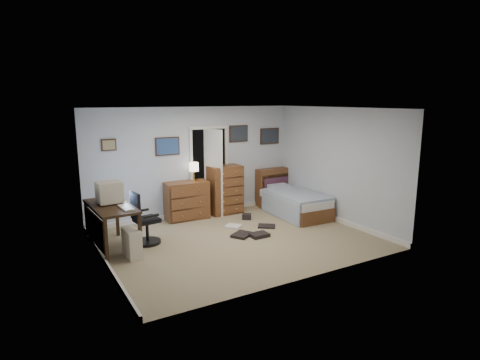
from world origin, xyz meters
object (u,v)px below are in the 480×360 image
at_px(computer_desk, 106,216).
at_px(office_chair, 144,224).
at_px(tall_dresser, 225,190).
at_px(low_dresser, 186,200).
at_px(bed, 294,203).

relative_size(computer_desk, office_chair, 1.44).
bearing_deg(office_chair, tall_dresser, 19.07).
xyz_separation_m(computer_desk, low_dresser, (1.98, 1.08, -0.20)).
height_order(low_dresser, bed, low_dresser).
bearing_deg(bed, tall_dresser, 147.19).
bearing_deg(office_chair, low_dresser, 33.97).
height_order(office_chair, tall_dresser, tall_dresser).
relative_size(low_dresser, tall_dresser, 0.85).
height_order(low_dresser, tall_dresser, tall_dresser).
height_order(office_chair, bed, office_chair).
bearing_deg(computer_desk, bed, -1.52).
bearing_deg(low_dresser, tall_dresser, 1.74).
distance_m(computer_desk, low_dresser, 2.26).
bearing_deg(bed, low_dresser, 159.57).
relative_size(low_dresser, bed, 0.53).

